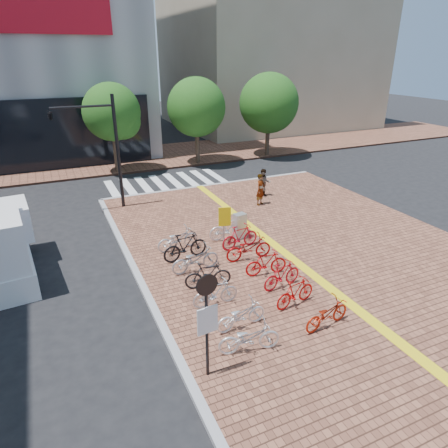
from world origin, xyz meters
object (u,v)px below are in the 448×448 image
bike_11 (249,248)px  yellow_sign (224,220)px  bike_5 (185,246)px  bike_6 (177,239)px  bike_0 (249,338)px  bike_3 (208,275)px  pedestrian_a (261,189)px  bike_9 (282,275)px  notice_sign (207,314)px  traffic_light_pole (88,133)px  pedestrian_b (264,183)px  bike_12 (240,237)px  bike_2 (215,293)px  bike_4 (195,259)px  bike_13 (229,228)px  utility_box (240,226)px  bike_10 (266,263)px  bike_8 (295,292)px  bike_7 (327,314)px  bike_1 (241,315)px

bike_11 → yellow_sign: size_ratio=1.02×
bike_5 → yellow_sign: bearing=-91.6°
bike_6 → bike_0: bearing=171.4°
bike_3 → yellow_sign: (1.76, 2.50, 0.81)m
bike_0 → pedestrian_a: (5.99, 10.13, 0.40)m
bike_9 → notice_sign: notice_sign is taller
yellow_sign → traffic_light_pole: bearing=121.3°
pedestrian_a → pedestrian_b: 1.42m
bike_5 → traffic_light_pole: bearing=11.8°
notice_sign → bike_0: bearing=15.1°
bike_3 → bike_12: size_ratio=0.95×
bike_9 → bike_5: bearing=25.5°
bike_2 → bike_12: (2.61, 3.45, 0.05)m
bike_9 → bike_2: bearing=81.4°
bike_4 → pedestrian_a: bearing=-50.6°
bike_0 → bike_2: bike_2 is taller
bike_12 → traffic_light_pole: bearing=27.9°
bike_13 → traffic_light_pole: size_ratio=0.31×
yellow_sign → notice_sign: notice_sign is taller
bike_9 → utility_box: bearing=-16.0°
bike_10 → bike_8: bearing=-175.9°
bike_2 → bike_7: 3.55m
bike_11 → bike_12: (0.14, 1.05, 0.02)m
bike_12 → utility_box: 1.01m
bike_8 → traffic_light_pole: size_ratio=0.28×
bike_7 → bike_1: bearing=58.3°
bike_12 → yellow_sign: 1.04m
bike_6 → bike_1: bearing=173.8°
pedestrian_a → yellow_sign: bearing=-164.6°
bike_1 → bike_13: 6.18m
bike_0 → bike_13: (2.55, 6.79, 0.09)m
bike_13 → pedestrian_b: (4.29, 4.48, 0.26)m
bike_0 → bike_12: 6.41m
bike_8 → yellow_sign: (-0.43, 4.68, 0.83)m
bike_11 → utility_box: utility_box is taller
pedestrian_a → bike_3: bearing=-161.3°
bike_3 → utility_box: utility_box is taller
bike_11 → notice_sign: 6.60m
bike_5 → bike_9: 4.16m
bike_6 → traffic_light_pole: (-2.42, 6.13, 3.55)m
bike_5 → traffic_light_pole: 8.26m
bike_3 → bike_12: bearing=-35.1°
bike_4 → bike_8: bike_4 is taller
bike_1 → bike_10: size_ratio=1.02×
bike_2 → pedestrian_b: size_ratio=0.98×
bike_0 → utility_box: 7.42m
bike_13 → bike_3: bearing=148.8°
bike_5 → bike_11: size_ratio=0.99×
bike_13 → yellow_sign: size_ratio=0.96×
bike_10 → pedestrian_b: bearing=-21.5°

